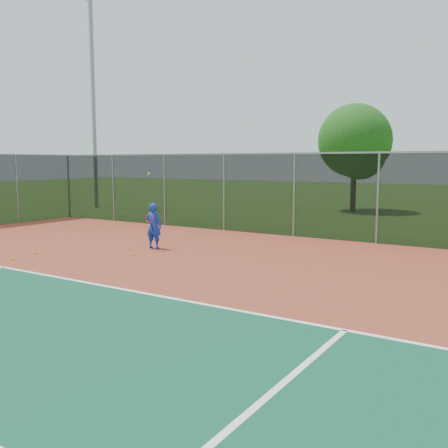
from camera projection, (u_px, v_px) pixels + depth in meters
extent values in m
plane|color=#34611B|center=(121.00, 370.00, 6.54)|extent=(120.00, 120.00, 0.00)
cube|color=brown|center=(207.00, 327.00, 8.22)|extent=(30.00, 20.00, 0.02)
cube|color=white|center=(345.00, 330.00, 7.99)|extent=(22.00, 0.10, 0.00)
cube|color=black|center=(378.00, 198.00, 16.41)|extent=(30.00, 0.04, 3.00)
cube|color=gray|center=(379.00, 152.00, 16.23)|extent=(30.00, 0.06, 0.06)
imported|color=#1437BD|center=(154.00, 226.00, 15.51)|extent=(0.56, 0.41, 1.43)
cylinder|color=black|center=(152.00, 227.00, 15.22)|extent=(0.03, 0.15, 0.27)
torus|color=#A51414|center=(150.00, 218.00, 15.10)|extent=(0.30, 0.13, 0.29)
sphere|color=#C1E31A|center=(149.00, 173.00, 15.53)|extent=(0.07, 0.07, 0.07)
sphere|color=#C1E31A|center=(73.00, 230.00, 19.67)|extent=(0.07, 0.07, 0.07)
sphere|color=#C1E31A|center=(133.00, 254.00, 14.47)|extent=(0.07, 0.07, 0.07)
sphere|color=#C1E31A|center=(109.00, 230.00, 19.71)|extent=(0.07, 0.07, 0.07)
sphere|color=#C1E31A|center=(129.00, 233.00, 18.62)|extent=(0.07, 0.07, 0.07)
sphere|color=#C1E31A|center=(13.00, 259.00, 13.79)|extent=(0.07, 0.07, 0.07)
sphere|color=#C1E31A|center=(35.00, 253.00, 14.68)|extent=(0.07, 0.07, 0.07)
cylinder|color=gray|center=(93.00, 106.00, 29.23)|extent=(0.24, 0.24, 11.98)
cylinder|color=#362313|center=(353.00, 191.00, 27.57)|extent=(0.30, 0.30, 2.25)
sphere|color=#174713|center=(355.00, 140.00, 27.23)|extent=(4.00, 4.00, 4.00)
sphere|color=#174713|center=(360.00, 154.00, 26.86)|extent=(2.75, 2.75, 2.75)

